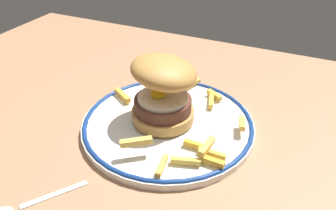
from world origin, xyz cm
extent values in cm
cube|color=#9D7050|center=(0.00, 0.00, -2.00)|extent=(123.20, 86.94, 4.00)
cylinder|color=white|center=(-0.67, 3.18, 0.60)|extent=(29.42, 29.42, 1.20)
torus|color=navy|center=(-0.67, 3.18, 1.20)|extent=(29.02, 29.02, 0.80)
cylinder|color=#B48142|center=(-1.62, 3.19, 2.50)|extent=(10.62, 10.62, 1.80)
cylinder|color=#522E22|center=(-1.62, 3.19, 4.47)|extent=(9.62, 9.62, 2.15)
cylinder|color=white|center=(-1.62, 3.19, 5.80)|extent=(8.39, 8.39, 0.50)
ellipsoid|color=yellow|center=(-2.34, 2.96, 6.47)|extent=(2.60, 2.60, 1.40)
ellipsoid|color=#B17E3E|center=(-1.76, 4.01, 10.20)|extent=(15.48, 15.30, 6.22)
cube|color=gold|center=(5.92, -1.52, 1.99)|extent=(3.35, 0.78, 0.77)
cube|color=gold|center=(11.42, 5.53, 2.92)|extent=(1.69, 3.18, 0.88)
cube|color=gold|center=(4.18, 13.51, 2.04)|extent=(3.45, 2.59, 0.89)
cube|color=gold|center=(3.40, -7.68, 2.00)|extent=(1.43, 4.24, 0.80)
cube|color=gold|center=(-1.19, -6.74, 3.96)|extent=(4.34, 3.62, 0.94)
cube|color=gold|center=(6.12, -5.43, 1.99)|extent=(4.41, 2.05, 0.78)
cube|color=gold|center=(9.02, -2.26, 1.97)|extent=(4.27, 0.80, 0.75)
cube|color=gold|center=(-1.15, 15.88, 1.96)|extent=(1.99, 4.39, 0.71)
cube|color=gold|center=(-7.33, 14.21, 1.99)|extent=(2.86, 3.82, 0.78)
cube|color=#EAAE49|center=(-4.87, 10.51, 2.07)|extent=(3.34, 1.31, 0.93)
cube|color=gold|center=(9.69, -3.95, 2.03)|extent=(3.53, 0.99, 0.85)
cube|color=gold|center=(-5.47, 8.98, 2.84)|extent=(1.80, 2.93, 0.83)
cube|color=#EBB74A|center=(8.16, -2.32, 3.04)|extent=(1.38, 4.23, 0.96)
cube|color=gold|center=(4.24, 11.64, 2.01)|extent=(2.05, 4.65, 0.82)
cube|color=gold|center=(-11.47, 6.14, 2.06)|extent=(4.56, 3.29, 0.93)
cube|color=silver|center=(-8.27, -17.09, 0.20)|extent=(5.92, 7.76, 0.32)
camera|label=1|loc=(18.87, -39.16, 35.26)|focal=35.99mm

